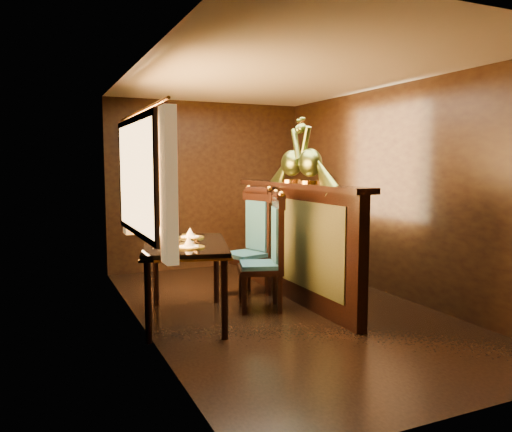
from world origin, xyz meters
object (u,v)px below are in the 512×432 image
object	(u,v)px
chair_left	(271,248)
chair_right	(254,238)
peacock_left	(310,150)
dining_table	(185,250)
peacock_right	(292,152)

from	to	relation	value
chair_left	chair_right	bearing A→B (deg)	100.43
chair_right	peacock_left	distance (m)	1.33
dining_table	peacock_right	xyz separation A→B (m)	(1.38, 0.34, 1.00)
dining_table	chair_right	xyz separation A→B (m)	(1.05, 0.68, -0.03)
peacock_left	peacock_right	bearing A→B (deg)	90.00
dining_table	peacock_left	bearing A→B (deg)	12.73
peacock_left	dining_table	bearing A→B (deg)	176.71
chair_right	peacock_right	bearing A→B (deg)	-61.50
dining_table	chair_right	world-z (taller)	chair_right
chair_left	peacock_right	size ratio (longest dim) A/B	1.81
dining_table	peacock_left	xyz separation A→B (m)	(1.38, -0.08, 1.00)
chair_left	chair_right	world-z (taller)	chair_right
chair_right	peacock_right	xyz separation A→B (m)	(0.33, -0.34, 1.03)
dining_table	peacock_right	distance (m)	1.74
dining_table	chair_right	bearing A→B (deg)	49.06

